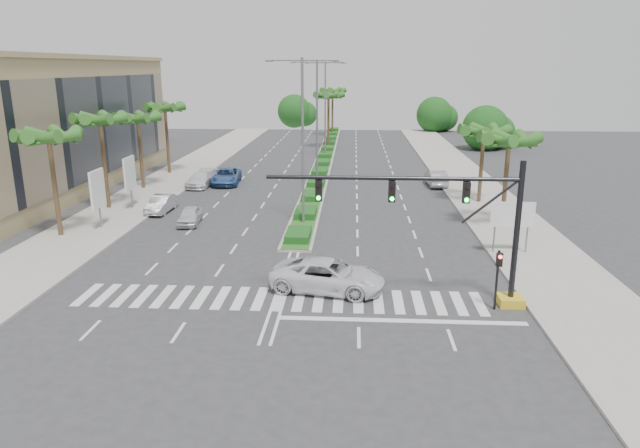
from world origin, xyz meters
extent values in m
plane|color=#333335|center=(0.00, 0.00, 0.00)|extent=(160.00, 160.00, 0.00)
cube|color=gray|center=(15.20, 20.00, 0.07)|extent=(6.00, 120.00, 0.15)
cube|color=gray|center=(-15.20, 20.00, 0.07)|extent=(6.00, 120.00, 0.15)
cube|color=gray|center=(0.00, 45.00, 0.10)|extent=(2.20, 75.00, 0.20)
cube|color=#25581E|center=(0.00, 45.00, 0.22)|extent=(1.80, 75.00, 0.04)
cube|color=tan|center=(-26.00, 26.00, 6.00)|extent=(12.00, 36.00, 12.00)
cube|color=gold|center=(11.50, 0.00, 0.23)|extent=(1.20, 1.20, 0.45)
cylinder|color=black|center=(11.50, 0.00, 3.70)|extent=(0.28, 0.28, 7.00)
cylinder|color=black|center=(5.50, 0.00, 6.30)|extent=(12.00, 0.20, 0.20)
cylinder|color=black|center=(10.10, 0.00, 5.20)|extent=(2.53, 0.12, 2.15)
cube|color=black|center=(9.00, 0.00, 5.65)|extent=(0.32, 0.24, 1.00)
cylinder|color=#19E533|center=(9.00, -0.14, 5.33)|extent=(0.20, 0.06, 0.20)
cube|color=black|center=(5.50, 0.00, 5.65)|extent=(0.32, 0.24, 1.00)
cylinder|color=#19E533|center=(5.50, -0.14, 5.33)|extent=(0.20, 0.06, 0.20)
cube|color=black|center=(2.00, 0.00, 5.65)|extent=(0.32, 0.24, 1.00)
cylinder|color=#19E533|center=(2.00, -0.14, 5.33)|extent=(0.20, 0.06, 0.20)
cylinder|color=black|center=(10.60, -0.60, 1.50)|extent=(0.12, 0.12, 3.00)
cube|color=black|center=(10.60, -0.75, 2.60)|extent=(0.28, 0.22, 0.65)
cylinder|color=red|center=(10.60, -0.88, 2.78)|extent=(0.18, 0.05, 0.18)
cylinder|color=slate|center=(12.50, 8.00, 1.40)|extent=(0.10, 0.10, 2.80)
cylinder|color=slate|center=(14.50, 8.00, 1.40)|extent=(0.10, 0.10, 2.80)
cube|color=#0C6638|center=(13.50, 8.00, 2.60)|extent=(2.60, 0.08, 1.50)
cube|color=white|center=(13.50, 7.95, 2.60)|extent=(2.70, 0.02, 1.60)
cylinder|color=slate|center=(-14.50, 12.00, 1.40)|extent=(0.12, 0.12, 2.80)
cube|color=white|center=(-14.50, 12.00, 3.00)|extent=(0.18, 2.10, 2.70)
cube|color=#D8594C|center=(-14.50, 12.00, 3.00)|extent=(0.12, 2.00, 2.60)
cylinder|color=slate|center=(-14.50, 18.00, 1.40)|extent=(0.12, 0.12, 2.80)
cube|color=white|center=(-14.50, 18.00, 3.00)|extent=(0.18, 2.10, 2.70)
cube|color=#D8594C|center=(-14.50, 18.00, 3.00)|extent=(0.12, 2.00, 2.60)
cylinder|color=brown|center=(-16.50, 10.00, 3.50)|extent=(0.32, 0.32, 7.00)
sphere|color=brown|center=(-16.50, 10.00, 6.90)|extent=(0.70, 0.70, 0.70)
cone|color=#28591C|center=(-15.40, 10.00, 6.80)|extent=(0.90, 3.62, 1.50)
cone|color=#28591C|center=(-15.81, 10.86, 6.80)|extent=(3.39, 2.96, 1.50)
cone|color=#28591C|center=(-16.74, 11.07, 6.80)|extent=(3.73, 1.68, 1.50)
cone|color=#28591C|center=(-17.49, 10.48, 6.80)|extent=(2.38, 3.65, 1.50)
cone|color=#28591C|center=(-17.49, 9.52, 6.80)|extent=(2.38, 3.65, 1.50)
cone|color=#28591C|center=(-16.74, 8.93, 6.80)|extent=(3.73, 1.68, 1.50)
cone|color=#28591C|center=(-15.81, 9.14, 6.80)|extent=(3.39, 2.96, 1.50)
cylinder|color=brown|center=(-16.50, 18.00, 3.70)|extent=(0.32, 0.32, 7.40)
sphere|color=brown|center=(-16.50, 18.00, 7.30)|extent=(0.70, 0.70, 0.70)
cone|color=#28591C|center=(-15.40, 18.00, 7.20)|extent=(0.90, 3.62, 1.50)
cone|color=#28591C|center=(-15.81, 18.86, 7.20)|extent=(3.39, 2.96, 1.50)
cone|color=#28591C|center=(-16.74, 19.07, 7.20)|extent=(3.73, 1.68, 1.50)
cone|color=#28591C|center=(-17.49, 18.48, 7.20)|extent=(2.38, 3.65, 1.50)
cone|color=#28591C|center=(-17.49, 17.52, 7.20)|extent=(2.38, 3.65, 1.50)
cone|color=#28591C|center=(-16.74, 16.93, 7.20)|extent=(3.73, 1.68, 1.50)
cone|color=#28591C|center=(-15.81, 17.14, 7.20)|extent=(3.39, 2.96, 1.50)
cylinder|color=brown|center=(-16.50, 26.00, 3.40)|extent=(0.32, 0.32, 6.80)
sphere|color=brown|center=(-16.50, 26.00, 6.70)|extent=(0.70, 0.70, 0.70)
cone|color=#28591C|center=(-15.40, 26.00, 6.60)|extent=(0.90, 3.62, 1.50)
cone|color=#28591C|center=(-15.81, 26.86, 6.60)|extent=(3.39, 2.96, 1.50)
cone|color=#28591C|center=(-16.74, 27.07, 6.60)|extent=(3.73, 1.68, 1.50)
cone|color=#28591C|center=(-17.49, 26.48, 6.60)|extent=(2.38, 3.65, 1.50)
cone|color=#28591C|center=(-17.49, 25.52, 6.60)|extent=(2.38, 3.65, 1.50)
cone|color=#28591C|center=(-16.74, 24.93, 6.60)|extent=(3.73, 1.68, 1.50)
cone|color=#28591C|center=(-15.81, 25.14, 6.60)|extent=(3.39, 2.96, 1.50)
cylinder|color=brown|center=(-16.50, 34.00, 3.60)|extent=(0.32, 0.32, 7.20)
sphere|color=brown|center=(-16.50, 34.00, 7.10)|extent=(0.70, 0.70, 0.70)
cone|color=#28591C|center=(-15.40, 34.00, 7.00)|extent=(0.90, 3.62, 1.50)
cone|color=#28591C|center=(-15.81, 34.86, 7.00)|extent=(3.39, 2.96, 1.50)
cone|color=#28591C|center=(-16.74, 35.07, 7.00)|extent=(3.73, 1.68, 1.50)
cone|color=#28591C|center=(-17.49, 34.48, 7.00)|extent=(2.38, 3.65, 1.50)
cone|color=#28591C|center=(-17.49, 33.52, 7.00)|extent=(2.38, 3.65, 1.50)
cone|color=#28591C|center=(-16.74, 32.93, 7.00)|extent=(3.73, 1.68, 1.50)
cone|color=#28591C|center=(-15.81, 33.14, 7.00)|extent=(3.39, 2.96, 1.50)
cylinder|color=brown|center=(14.50, 14.00, 3.25)|extent=(0.32, 0.32, 6.50)
sphere|color=brown|center=(14.50, 14.00, 6.40)|extent=(0.70, 0.70, 0.70)
cone|color=#28591C|center=(15.60, 14.00, 6.30)|extent=(0.90, 3.62, 1.50)
cone|color=#28591C|center=(15.19, 14.86, 6.30)|extent=(3.39, 2.96, 1.50)
cone|color=#28591C|center=(14.26, 15.07, 6.30)|extent=(3.73, 1.68, 1.50)
cone|color=#28591C|center=(13.51, 14.48, 6.30)|extent=(2.38, 3.65, 1.50)
cone|color=#28591C|center=(13.51, 13.52, 6.30)|extent=(2.38, 3.65, 1.50)
cone|color=#28591C|center=(14.26, 12.93, 6.30)|extent=(3.73, 1.68, 1.50)
cone|color=#28591C|center=(15.19, 13.14, 6.30)|extent=(3.39, 2.96, 1.50)
cylinder|color=brown|center=(14.50, 22.00, 3.10)|extent=(0.32, 0.32, 6.20)
sphere|color=brown|center=(14.50, 22.00, 6.10)|extent=(0.70, 0.70, 0.70)
cone|color=#28591C|center=(15.60, 22.00, 6.00)|extent=(0.90, 3.62, 1.50)
cone|color=#28591C|center=(15.19, 22.86, 6.00)|extent=(3.39, 2.96, 1.50)
cone|color=#28591C|center=(14.26, 23.07, 6.00)|extent=(3.73, 1.68, 1.50)
cone|color=#28591C|center=(13.51, 22.48, 6.00)|extent=(2.38, 3.65, 1.50)
cone|color=#28591C|center=(13.51, 21.52, 6.00)|extent=(2.38, 3.65, 1.50)
cone|color=#28591C|center=(14.26, 20.93, 6.00)|extent=(3.73, 1.68, 1.50)
cone|color=#28591C|center=(15.19, 21.14, 6.00)|extent=(3.39, 2.96, 1.50)
cylinder|color=brown|center=(0.00, 55.00, 3.75)|extent=(0.32, 0.32, 7.50)
sphere|color=brown|center=(0.00, 55.00, 7.40)|extent=(0.70, 0.70, 0.70)
cone|color=#28591C|center=(1.10, 55.00, 7.30)|extent=(0.90, 3.62, 1.50)
cone|color=#28591C|center=(0.69, 55.86, 7.30)|extent=(3.39, 2.96, 1.50)
cone|color=#28591C|center=(-0.24, 56.07, 7.30)|extent=(3.73, 1.68, 1.50)
cone|color=#28591C|center=(-0.99, 55.48, 7.30)|extent=(2.38, 3.65, 1.50)
cone|color=#28591C|center=(-0.99, 54.52, 7.30)|extent=(2.38, 3.65, 1.50)
cone|color=#28591C|center=(-0.24, 53.93, 7.30)|extent=(3.73, 1.68, 1.50)
cone|color=#28591C|center=(0.69, 54.14, 7.30)|extent=(3.39, 2.96, 1.50)
cylinder|color=brown|center=(0.00, 70.00, 3.75)|extent=(0.32, 0.32, 7.50)
sphere|color=brown|center=(0.00, 70.00, 7.40)|extent=(0.70, 0.70, 0.70)
cone|color=#28591C|center=(1.10, 70.00, 7.30)|extent=(0.90, 3.62, 1.50)
cone|color=#28591C|center=(0.69, 70.86, 7.30)|extent=(3.39, 2.96, 1.50)
cone|color=#28591C|center=(-0.24, 71.07, 7.30)|extent=(3.73, 1.68, 1.50)
cone|color=#28591C|center=(-0.99, 70.48, 7.30)|extent=(2.38, 3.65, 1.50)
cone|color=#28591C|center=(-0.99, 69.52, 7.30)|extent=(2.38, 3.65, 1.50)
cone|color=#28591C|center=(-0.24, 68.93, 7.30)|extent=(3.73, 1.68, 1.50)
cone|color=#28591C|center=(0.69, 69.14, 7.30)|extent=(3.39, 2.96, 1.50)
cylinder|color=slate|center=(0.00, 14.00, 6.00)|extent=(0.20, 0.20, 12.00)
cylinder|color=slate|center=(-1.20, 14.00, 11.80)|extent=(2.40, 0.10, 0.10)
cylinder|color=slate|center=(1.20, 14.00, 11.80)|extent=(2.40, 0.10, 0.10)
cube|color=slate|center=(-2.30, 14.00, 11.75)|extent=(0.50, 0.25, 0.12)
cube|color=slate|center=(2.30, 14.00, 11.75)|extent=(0.50, 0.25, 0.12)
cylinder|color=slate|center=(0.00, 30.00, 6.00)|extent=(0.20, 0.20, 12.00)
cylinder|color=slate|center=(-1.20, 30.00, 11.80)|extent=(2.40, 0.10, 0.10)
cylinder|color=slate|center=(1.20, 30.00, 11.80)|extent=(2.40, 0.10, 0.10)
cube|color=slate|center=(-2.30, 30.00, 11.75)|extent=(0.50, 0.25, 0.12)
cube|color=slate|center=(2.30, 30.00, 11.75)|extent=(0.50, 0.25, 0.12)
cylinder|color=slate|center=(0.00, 46.00, 6.00)|extent=(0.20, 0.20, 12.00)
cylinder|color=slate|center=(-1.20, 46.00, 11.80)|extent=(2.40, 0.10, 0.10)
cylinder|color=slate|center=(1.20, 46.00, 11.80)|extent=(2.40, 0.10, 0.10)
cube|color=slate|center=(-2.30, 46.00, 11.75)|extent=(0.50, 0.25, 0.12)
cube|color=slate|center=(2.30, 46.00, 11.75)|extent=(0.50, 0.25, 0.12)
imported|color=silver|center=(-8.51, 13.85, 0.64)|extent=(1.83, 3.85, 1.27)
imported|color=silver|center=(-11.80, 17.24, 0.68)|extent=(1.61, 4.19, 1.36)
imported|color=#305793|center=(-9.03, 28.83, 0.77)|extent=(3.03, 5.76, 1.55)
imported|color=silver|center=(-11.22, 27.54, 0.73)|extent=(2.45, 5.19, 1.46)
imported|color=white|center=(2.40, 1.33, 0.83)|extent=(6.40, 3.85, 1.66)
imported|color=#A3A3A8|center=(11.80, 29.12, 0.76)|extent=(1.83, 4.71, 1.53)
camera|label=1|loc=(3.65, -26.65, 11.41)|focal=32.00mm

